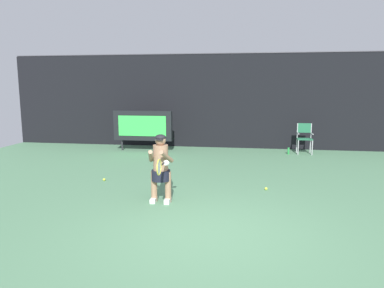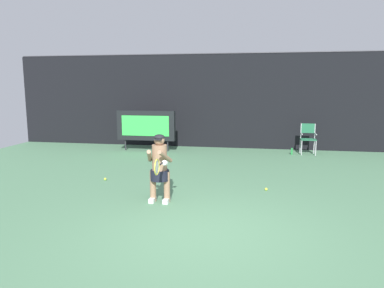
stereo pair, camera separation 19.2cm
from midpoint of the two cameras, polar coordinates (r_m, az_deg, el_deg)
ground at (r=5.94m, az=2.74°, el=-14.83°), size 18.00×22.00×0.03m
backdrop_screen at (r=14.09m, az=7.44°, el=6.70°), size 18.00×0.12×3.66m
scoreboard at (r=13.48m, az=-6.91°, el=2.91°), size 2.20×0.21×1.50m
umpire_chair at (r=13.45m, az=18.32°, el=1.08°), size 0.52×0.44×1.08m
water_bottle at (r=13.23m, az=15.94°, el=-1.10°), size 0.07×0.07×0.27m
tennis_player at (r=7.48m, az=-4.44°, el=-3.49°), size 0.53×0.61×1.43m
tennis_racket at (r=6.78m, az=-4.73°, el=-3.63°), size 0.03×0.60×0.31m
tennis_ball_loose at (r=9.55m, az=-13.05°, el=-5.43°), size 0.07×0.07×0.07m
tennis_ball_spare at (r=8.62m, az=12.31°, el=-7.01°), size 0.07×0.07×0.07m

